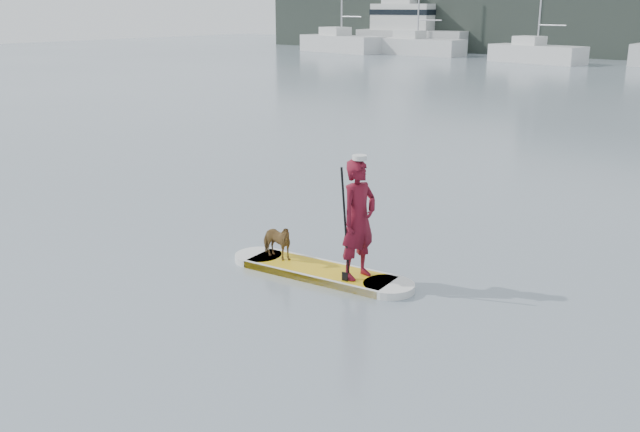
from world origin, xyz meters
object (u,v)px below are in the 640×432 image
Objects in this scene: sailboat_b at (417,45)px; motor_yacht_b at (410,29)px; paddleboard at (320,272)px; sailboat_a at (341,42)px; paddler at (359,220)px; sailboat_c at (536,52)px; dog at (276,241)px.

motor_yacht_b is at bearing 130.69° from sailboat_b.
sailboat_b is 5.51m from motor_yacht_b.
sailboat_a is (-34.42, 45.46, 0.83)m from paddleboard.
paddleboard is 53.90m from sailboat_b.
sailboat_c is at bearing 25.55° from paddler.
sailboat_c reaches higher than paddleboard.
dog is (-1.56, -0.18, -0.63)m from paddler.
sailboat_b is at bearing 18.94° from sailboat_a.
paddleboard is 4.56× the size of dog.
dog is at bearing -58.64° from sailboat_b.
sailboat_a reaches higher than paddleboard.
sailboat_b is 11.96m from sailboat_c.
sailboat_a is 1.22× the size of sailboat_c.
dog is 0.06× the size of sailboat_b.
sailboat_b reaches higher than dog.
sailboat_b is at bearing -179.52° from sailboat_c.
paddler is at bearing -80.86° from dog.
dog is at bearing -61.92° from sailboat_c.
paddleboard is 1.22m from paddler.
paddleboard is at bearing -63.27° from motor_yacht_b.
sailboat_a is 1.15× the size of motor_yacht_b.
dog is at bearing 102.60° from paddler.
paddleboard is at bearing -57.79° from sailboat_b.
sailboat_b is (-26.98, 46.66, 0.81)m from paddleboard.
motor_yacht_b is at bearing 167.84° from sailboat_c.
dog is 0.06× the size of sailboat_a.
sailboat_b is at bearing 31.63° from dog.
paddleboard is 0.30× the size of motor_yacht_b.
paddler is 2.59× the size of dog.
sailboat_b is (-26.11, 46.76, 0.45)m from dog.
paddler reaches higher than dog.
dog is at bearing -43.82° from sailboat_a.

